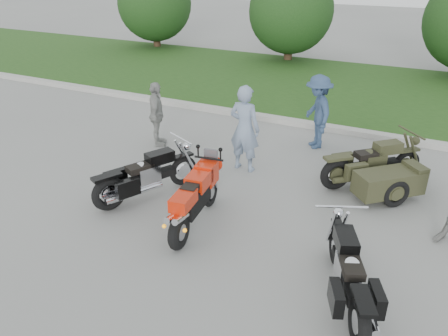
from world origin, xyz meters
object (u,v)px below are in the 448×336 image
at_px(cruiser_sidecar, 380,175).
at_px(person_denim, 317,112).
at_px(cruiser_left, 143,178).
at_px(person_stripe, 245,129).
at_px(person_back, 157,115).
at_px(cruiser_right, 349,277).
at_px(sportbike_red, 194,198).

distance_m(cruiser_sidecar, person_denim, 2.60).
bearing_deg(cruiser_left, person_stripe, 85.37).
relative_size(cruiser_sidecar, person_back, 1.29).
bearing_deg(cruiser_right, person_denim, 86.95).
height_order(sportbike_red, cruiser_right, sportbike_red).
bearing_deg(cruiser_right, person_stripe, 109.52).
xyz_separation_m(sportbike_red, person_back, (-2.68, 2.80, 0.24)).
bearing_deg(cruiser_sidecar, person_denim, -177.55).
height_order(cruiser_left, person_denim, person_denim).
bearing_deg(person_denim, person_back, -99.21).
xyz_separation_m(cruiser_left, person_denim, (2.30, 4.03, 0.46)).
bearing_deg(sportbike_red, person_denim, 71.28).
relative_size(person_stripe, person_back, 1.20).
distance_m(sportbike_red, cruiser_sidecar, 3.81).
xyz_separation_m(cruiser_sidecar, person_denim, (-1.82, 1.79, 0.49)).
bearing_deg(person_denim, cruiser_left, -63.72).
height_order(sportbike_red, person_denim, person_denim).
height_order(cruiser_left, person_stripe, person_stripe).
height_order(cruiser_sidecar, person_denim, person_denim).
bearing_deg(person_back, cruiser_sidecar, -120.72).
relative_size(sportbike_red, cruiser_sidecar, 0.98).
bearing_deg(person_back, person_stripe, -126.06).
xyz_separation_m(cruiser_sidecar, person_back, (-5.40, 0.13, 0.38)).
height_order(person_stripe, person_back, person_stripe).
bearing_deg(person_stripe, cruiser_sidecar, -172.96).
distance_m(cruiser_right, person_back, 6.54).
bearing_deg(person_stripe, person_denim, -114.98).
height_order(sportbike_red, person_stripe, person_stripe).
bearing_deg(sportbike_red, cruiser_right, -21.43).
bearing_deg(sportbike_red, cruiser_sidecar, 37.15).
xyz_separation_m(person_denim, person_back, (-3.58, -1.66, -0.10)).
height_order(sportbike_red, cruiser_left, sportbike_red).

